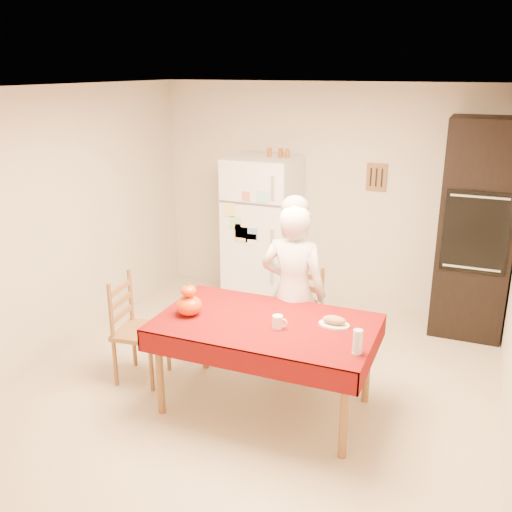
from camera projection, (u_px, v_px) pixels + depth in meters
The scene contains 17 objects.
floor at pixel (252, 389), 4.93m from camera, with size 4.50×4.50×0.00m, color #C9AF91.
room_shell at pixel (252, 206), 4.42m from camera, with size 4.02×4.52×2.51m.
refrigerator at pixel (262, 231), 6.54m from camera, with size 0.75×0.74×1.70m.
oven_cabinet at pixel (476, 230), 5.69m from camera, with size 0.70×0.62×2.20m.
dining_table at pixel (266, 330), 4.46m from camera, with size 1.70×1.00×0.76m.
chair_far at pixel (298, 313), 5.21m from camera, with size 0.50×0.49×0.95m.
chair_left at pixel (134, 325), 4.96m from camera, with size 0.45×0.47×0.95m.
seated_woman at pixel (293, 293), 4.90m from camera, with size 0.58×0.38×1.59m, color silver.
coffee_mug at pixel (278, 322), 4.31m from camera, with size 0.08×0.08×0.10m, color white.
pumpkin_lower at pixel (189, 305), 4.53m from camera, with size 0.21×0.21×0.16m, color #EA3505.
pumpkin_upper at pixel (188, 291), 4.49m from camera, with size 0.12×0.12×0.09m, color #D24504.
wine_glass at pixel (358, 342), 3.92m from camera, with size 0.07×0.07×0.18m, color silver.
bread_plate at pixel (334, 325), 4.36m from camera, with size 0.24×0.24×0.02m, color white.
bread_loaf at pixel (334, 320), 4.34m from camera, with size 0.18×0.10×0.06m, color tan.
spice_jar_left at pixel (269, 152), 6.28m from camera, with size 0.05×0.05×0.10m, color brown.
spice_jar_mid at pixel (280, 153), 6.23m from camera, with size 0.05×0.05×0.10m, color brown.
spice_jar_right at pixel (287, 153), 6.21m from camera, with size 0.05×0.05×0.10m, color #8E5619.
Camera 1 is at (1.65, -3.98, 2.65)m, focal length 40.00 mm.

